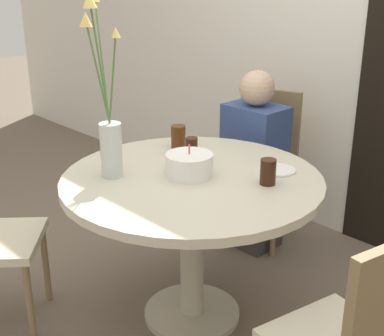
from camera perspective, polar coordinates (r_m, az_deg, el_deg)
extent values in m
plane|color=#6B5B4C|center=(2.75, 0.00, -15.39)|extent=(16.00, 16.00, 0.00)
cube|color=silver|center=(3.29, 17.40, 14.33)|extent=(8.00, 0.05, 2.60)
cylinder|color=beige|center=(2.39, 0.00, -1.34)|extent=(1.17, 1.17, 0.04)
cylinder|color=#B7AD99|center=(2.55, 0.00, -8.76)|extent=(0.11, 0.11, 0.67)
cylinder|color=#B7AD99|center=(2.74, 0.00, -15.14)|extent=(0.47, 0.47, 0.03)
cube|color=beige|center=(3.27, 7.04, -0.54)|extent=(0.51, 0.51, 0.04)
cube|color=olive|center=(3.35, 8.28, 4.46)|extent=(0.37, 0.16, 0.46)
cylinder|color=olive|center=(3.27, 3.04, -4.77)|extent=(0.03, 0.03, 0.42)
cylinder|color=olive|center=(3.17, 8.71, -5.90)|extent=(0.03, 0.03, 0.42)
cylinder|color=olive|center=(3.56, 5.22, -2.62)|extent=(0.03, 0.03, 0.42)
cylinder|color=olive|center=(3.47, 10.47, -3.59)|extent=(0.03, 0.03, 0.42)
cylinder|color=olive|center=(2.56, -16.90, -13.71)|extent=(0.03, 0.03, 0.42)
cylinder|color=olive|center=(2.84, -15.33, -9.85)|extent=(0.03, 0.03, 0.42)
cylinder|color=white|center=(2.38, -0.31, 0.34)|extent=(0.21, 0.21, 0.10)
cylinder|color=#E54C4C|center=(2.35, -0.32, 2.00)|extent=(0.01, 0.01, 0.04)
cylinder|color=silver|center=(2.37, -8.61, 1.91)|extent=(0.10, 0.10, 0.24)
cylinder|color=#4C7538|center=(2.37, -9.58, 11.30)|extent=(0.17, 0.08, 0.52)
cylinder|color=#4C7538|center=(2.26, -9.78, 10.82)|extent=(0.01, 0.07, 0.52)
cylinder|color=#4C7538|center=(2.28, -8.47, 9.33)|extent=(0.05, 0.03, 0.39)
cone|color=#EFCC66|center=(2.24, -8.14, 14.13)|extent=(0.04, 0.04, 0.04)
cylinder|color=#4C7538|center=(2.31, -10.00, 9.96)|extent=(0.08, 0.05, 0.43)
cone|color=#EFCC66|center=(2.29, -11.30, 15.30)|extent=(0.05, 0.05, 0.06)
cylinder|color=white|center=(2.47, 9.10, -0.21)|extent=(0.17, 0.17, 0.01)
cylinder|color=#33190C|center=(2.30, 8.11, -0.41)|extent=(0.07, 0.07, 0.11)
cylinder|color=#51280F|center=(2.74, -1.47, 3.35)|extent=(0.07, 0.07, 0.12)
cylinder|color=#33190C|center=(2.60, -0.05, 2.18)|extent=(0.06, 0.06, 0.10)
cube|color=#383333|center=(3.28, 6.40, -4.39)|extent=(0.31, 0.24, 0.46)
cube|color=#33477F|center=(3.12, 6.72, 2.91)|extent=(0.34, 0.24, 0.42)
sphere|color=#D1A889|center=(3.04, 6.97, 8.46)|extent=(0.20, 0.20, 0.20)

